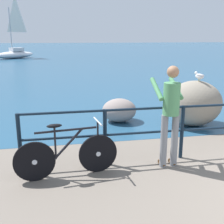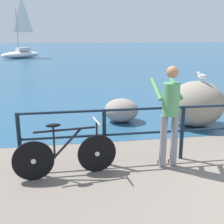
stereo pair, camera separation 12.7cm
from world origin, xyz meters
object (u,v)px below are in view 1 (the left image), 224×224
seagull (199,76)px  sailboat (15,51)px  breakwater_boulder_left (119,110)px  bicycle (67,154)px  breakwater_boulder_main (194,103)px  person_at_railing (170,112)px

seagull → sailboat: sailboat is taller
breakwater_boulder_left → seagull: (1.86, -0.76, 0.99)m
bicycle → sailboat: bearing=91.9°
sailboat → breakwater_boulder_main: bearing=67.2°
person_at_railing → breakwater_boulder_main: size_ratio=1.26×
bicycle → person_at_railing: person_at_railing is taller
breakwater_boulder_main → seagull: size_ratio=4.17×
person_at_railing → seagull: 2.62m
seagull → sailboat: 25.66m
bicycle → breakwater_boulder_left: 3.26m
breakwater_boulder_main → sailboat: bearing=107.3°
seagull → sailboat: bearing=-2.8°
breakwater_boulder_main → breakwater_boulder_left: 1.96m
breakwater_boulder_left → sailboat: size_ratio=0.15×
breakwater_boulder_main → seagull: seagull is taller
breakwater_boulder_main → bicycle: bearing=-146.0°
person_at_railing → seagull: bearing=-39.0°
person_at_railing → breakwater_boulder_left: bearing=3.9°
sailboat → breakwater_boulder_left: bearing=63.6°
breakwater_boulder_main → seagull: (0.04, -0.08, 0.72)m
person_at_railing → breakwater_boulder_main: person_at_railing is taller
person_at_railing → sailboat: size_ratio=0.29×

